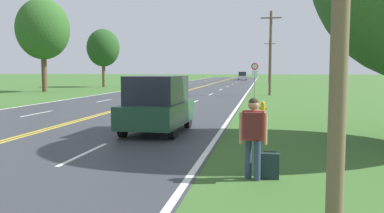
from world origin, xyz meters
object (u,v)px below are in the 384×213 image
object	(u,v)px
tree_left_verge	(103,48)
car_silver_suv_mid_near	(242,76)
tree_behind_sign	(43,29)
suitcase	(270,166)
car_dark_green_van_approaching	(158,104)
hitchhiker_person	(253,130)
traffic_sign	(255,71)
fire_hydrant	(263,108)

from	to	relation	value
tree_left_verge	car_silver_suv_mid_near	distance (m)	42.87
tree_behind_sign	car_silver_suv_mid_near	xyz separation A→B (m)	(17.74, 51.84, -5.43)
tree_left_verge	tree_behind_sign	distance (m)	12.56
suitcase	car_silver_suv_mid_near	distance (m)	82.19
car_dark_green_van_approaching	hitchhiker_person	bearing A→B (deg)	32.51
hitchhiker_person	traffic_sign	distance (m)	25.11
traffic_sign	car_dark_green_van_approaching	world-z (taller)	traffic_sign
fire_hydrant	car_dark_green_van_approaching	world-z (taller)	car_dark_green_van_approaching
suitcase	tree_left_verge	size ratio (longest dim) A/B	0.08
hitchhiker_person	car_silver_suv_mid_near	size ratio (longest dim) A/B	0.35
hitchhiker_person	tree_left_verge	bearing A→B (deg)	25.82
fire_hydrant	car_silver_suv_mid_near	world-z (taller)	car_silver_suv_mid_near
tree_left_verge	car_dark_green_van_approaching	xyz separation A→B (m)	(17.05, -36.88, -4.08)
suitcase	tree_behind_sign	bearing A→B (deg)	36.60
traffic_sign	car_silver_suv_mid_near	size ratio (longest dim) A/B	0.58
hitchhiker_person	tree_behind_sign	distance (m)	37.87
car_silver_suv_mid_near	hitchhiker_person	bearing A→B (deg)	0.94
hitchhiker_person	car_dark_green_van_approaching	world-z (taller)	car_dark_green_van_approaching
fire_hydrant	tree_left_verge	xyz separation A→B (m)	(-20.82, 30.07, 4.79)
fire_hydrant	tree_left_verge	distance (m)	36.88
hitchhiker_person	car_silver_suv_mid_near	distance (m)	82.29
hitchhiker_person	fire_hydrant	distance (m)	12.71
car_dark_green_van_approaching	traffic_sign	bearing A→B (deg)	172.12
fire_hydrant	traffic_sign	distance (m)	12.54
traffic_sign	tree_left_verge	distance (m)	26.96
suitcase	tree_left_verge	xyz separation A→B (m)	(-20.96, 42.64, 4.86)
traffic_sign	car_dark_green_van_approaching	bearing A→B (deg)	-99.14
fire_hydrant	tree_behind_sign	xyz separation A→B (m)	(-22.22, 17.65, 6.05)
traffic_sign	car_dark_green_van_approaching	distance (m)	19.48
car_dark_green_van_approaching	fire_hydrant	bearing A→B (deg)	152.30
suitcase	car_dark_green_van_approaching	world-z (taller)	car_dark_green_van_approaching
fire_hydrant	car_dark_green_van_approaching	xyz separation A→B (m)	(-3.77, -6.81, 0.72)
tree_left_verge	tree_behind_sign	bearing A→B (deg)	-96.46
traffic_sign	tree_behind_sign	xyz separation A→B (m)	(-21.54, 5.26, 4.23)
suitcase	tree_left_verge	bearing A→B (deg)	26.27
hitchhiker_person	tree_left_verge	world-z (taller)	tree_left_verge
fire_hydrant	car_silver_suv_mid_near	bearing A→B (deg)	93.69
tree_behind_sign	car_dark_green_van_approaching	xyz separation A→B (m)	(18.45, -24.47, -5.33)
suitcase	tree_behind_sign	xyz separation A→B (m)	(-22.37, 30.22, 6.11)
tree_left_verge	car_dark_green_van_approaching	size ratio (longest dim) A/B	1.86
tree_behind_sign	car_dark_green_van_approaching	world-z (taller)	tree_behind_sign
suitcase	traffic_sign	xyz separation A→B (m)	(-0.83, 24.96, 1.88)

